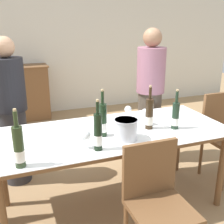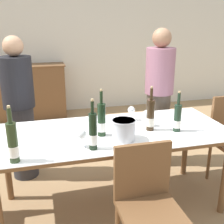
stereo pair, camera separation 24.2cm
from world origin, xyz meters
The scene contains 16 objects.
ground_plane centered at (0.00, 0.00, 0.00)m, with size 12.00×12.00×0.00m, color #A37F56.
back_wall centered at (0.00, 3.18, 1.40)m, with size 8.00×0.10×2.80m.
sideboard_cabinet centered at (-0.88, 2.89, 0.48)m, with size 1.50×0.46×0.95m.
dining_table centered at (0.00, 0.00, 0.70)m, with size 2.10×0.90×0.77m.
ice_bucket centered at (0.05, -0.20, 0.86)m, with size 0.20×0.20×0.17m.
wine_bottle_0 centered at (0.56, -0.14, 0.89)m, with size 0.07×0.07×0.36m.
wine_bottle_1 centered at (-0.23, -0.31, 0.91)m, with size 0.06×0.06×0.40m.
wine_bottle_2 centered at (0.34, -0.05, 0.90)m, with size 0.07×0.07×0.40m.
wine_bottle_3 centered at (-0.80, -0.37, 0.91)m, with size 0.07×0.07×0.41m.
wine_bottle_4 centered at (-0.11, -0.06, 0.90)m, with size 0.07×0.07×0.41m.
wine_glass_0 centered at (0.26, 0.23, 0.87)m, with size 0.07×0.07×0.14m.
wine_glass_1 centered at (-0.31, -0.25, 0.87)m, with size 0.08×0.08×0.14m.
wine_glass_2 centered at (0.35, 0.04, 0.88)m, with size 0.09×0.09×0.16m.
chair_near_front centered at (0.07, -0.68, 0.53)m, with size 0.42×0.42×0.90m.
person_host centered at (-0.81, 0.79, 0.78)m, with size 0.33×0.33×1.56m.
person_guest_left centered at (0.75, 0.71, 0.82)m, with size 0.33×0.33×1.63m.
Camera 2 is at (-0.59, -2.23, 1.71)m, focal length 45.00 mm.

